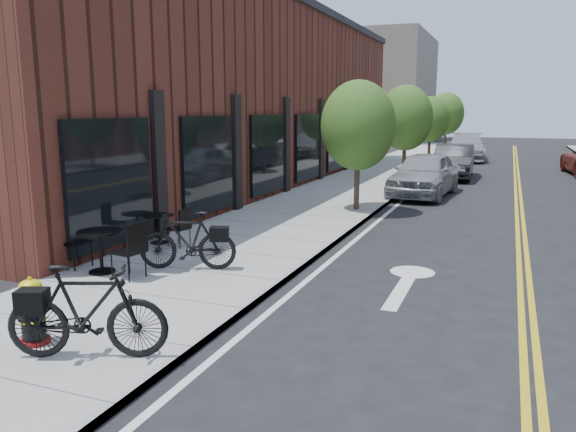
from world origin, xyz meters
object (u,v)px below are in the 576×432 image
at_px(bicycle_left, 187,240).
at_px(bistro_set_b, 100,245).
at_px(parked_car_c, 466,147).
at_px(fire_hydrant, 32,312).
at_px(parked_car_a, 424,174).
at_px(bicycle_right, 87,312).
at_px(bistro_set_c, 159,225).
at_px(parked_car_b, 454,161).

distance_m(bicycle_left, bistro_set_b, 1.56).
relative_size(bistro_set_b, parked_car_c, 0.34).
bearing_deg(bicycle_left, fire_hydrant, -18.78).
distance_m(bicycle_left, parked_car_a, 11.96).
xyz_separation_m(fire_hydrant, parked_car_c, (3.07, 30.93, 0.28)).
relative_size(fire_hydrant, bistro_set_b, 0.45).
bearing_deg(bicycle_left, bicycle_right, -4.35).
relative_size(bicycle_right, bistro_set_b, 1.00).
xyz_separation_m(bistro_set_c, parked_car_c, (4.73, 25.68, 0.27)).
relative_size(bistro_set_b, bistro_set_c, 1.22).
relative_size(bistro_set_c, parked_car_a, 0.34).
xyz_separation_m(fire_hydrant, parked_car_a, (2.74, 15.32, 0.26)).
xyz_separation_m(parked_car_b, parked_car_c, (-0.15, 9.71, 0.05)).
relative_size(bicycle_right, bistro_set_c, 1.22).
xyz_separation_m(bicycle_left, parked_car_c, (3.03, 27.26, 0.14)).
relative_size(fire_hydrant, bicycle_right, 0.45).
distance_m(parked_car_a, parked_car_b, 5.92).
relative_size(bicycle_left, bistro_set_b, 0.95).
height_order(fire_hydrant, bistro_set_c, fire_hydrant).
bearing_deg(bistro_set_b, fire_hydrant, -56.58).
height_order(bistro_set_b, bistro_set_c, bistro_set_b).
xyz_separation_m(fire_hydrant, bicycle_left, (0.04, 3.66, 0.14)).
distance_m(bistro_set_b, parked_car_c, 28.38).
distance_m(parked_car_b, parked_car_c, 9.72).
relative_size(fire_hydrant, parked_car_c, 0.16).
xyz_separation_m(bicycle_left, bicycle_right, (0.92, -3.76, 0.03)).
bearing_deg(parked_car_b, bicycle_left, -101.92).
bearing_deg(fire_hydrant, bicycle_right, -3.54).
relative_size(fire_hydrant, parked_car_a, 0.19).
distance_m(bistro_set_c, parked_car_b, 16.70).
distance_m(fire_hydrant, bistro_set_c, 5.50).
xyz_separation_m(bicycle_right, bistro_set_c, (-2.62, 5.34, -0.16)).
bearing_deg(bistro_set_c, bistro_set_b, -72.86).
bearing_deg(bicycle_left, parked_car_b, 151.61).
relative_size(bicycle_right, parked_car_a, 0.41).
bearing_deg(parked_car_a, bicycle_right, -91.38).
bearing_deg(bicycle_left, parked_car_c, 155.53).
bearing_deg(parked_car_c, fire_hydrant, -98.88).
distance_m(fire_hydrant, parked_car_a, 15.56).
bearing_deg(parked_car_c, bicycle_right, -97.10).
height_order(bicycle_left, parked_car_c, parked_car_c).
relative_size(bistro_set_b, parked_car_a, 0.41).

